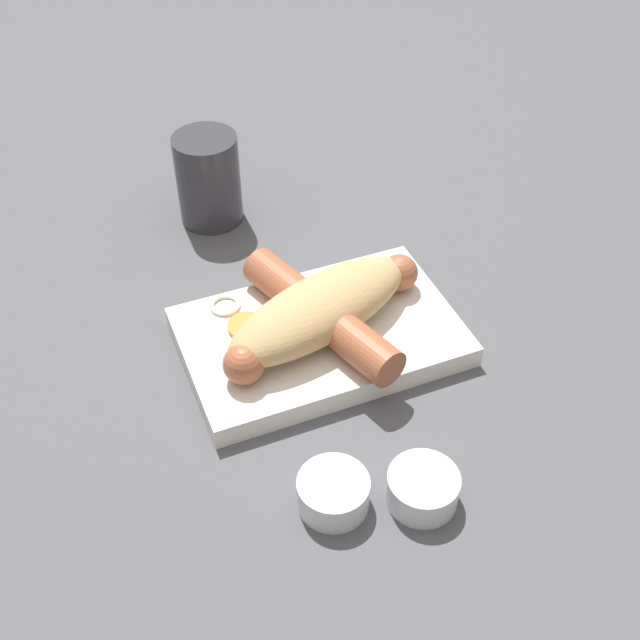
{
  "coord_description": "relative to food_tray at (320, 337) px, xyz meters",
  "views": [
    {
      "loc": [
        0.19,
        0.48,
        0.52
      ],
      "look_at": [
        0.0,
        0.0,
        0.03
      ],
      "focal_mm": 45.0,
      "sensor_mm": 36.0,
      "label": 1
    }
  ],
  "objects": [
    {
      "name": "bread_roll",
      "position": [
        -0.0,
        0.0,
        0.03
      ],
      "size": [
        0.21,
        0.13,
        0.05
      ],
      "color": "tan",
      "rests_on": "food_tray"
    },
    {
      "name": "condiment_cup_far",
      "position": [
        -0.01,
        0.18,
        0.0
      ],
      "size": [
        0.05,
        0.05,
        0.03
      ],
      "color": "silver",
      "rests_on": "ground_plane"
    },
    {
      "name": "food_tray",
      "position": [
        0.0,
        0.0,
        0.0
      ],
      "size": [
        0.24,
        0.16,
        0.02
      ],
      "color": "silver",
      "rests_on": "ground_plane"
    },
    {
      "name": "drink_glass",
      "position": [
        0.03,
        -0.23,
        0.04
      ],
      "size": [
        0.07,
        0.07,
        0.1
      ],
      "color": "#333338",
      "rests_on": "ground_plane"
    },
    {
      "name": "sausage",
      "position": [
        -0.0,
        0.0,
        0.03
      ],
      "size": [
        0.21,
        0.18,
        0.04
      ],
      "color": "#9E5638",
      "rests_on": "food_tray"
    },
    {
      "name": "condiment_cup_near",
      "position": [
        0.05,
        0.16,
        0.0
      ],
      "size": [
        0.05,
        0.05,
        0.03
      ],
      "color": "silver",
      "rests_on": "ground_plane"
    },
    {
      "name": "ground_plane",
      "position": [
        0.0,
        0.0,
        -0.01
      ],
      "size": [
        3.0,
        3.0,
        0.0
      ],
      "primitive_type": "plane",
      "color": "#4C4C51"
    },
    {
      "name": "pickled_veggies",
      "position": [
        0.06,
        -0.04,
        0.01
      ],
      "size": [
        0.05,
        0.07,
        0.0
      ],
      "color": "orange",
      "rests_on": "food_tray"
    }
  ]
}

